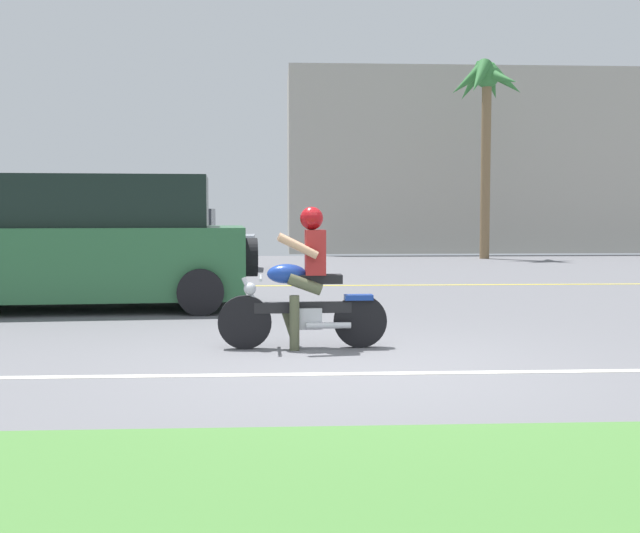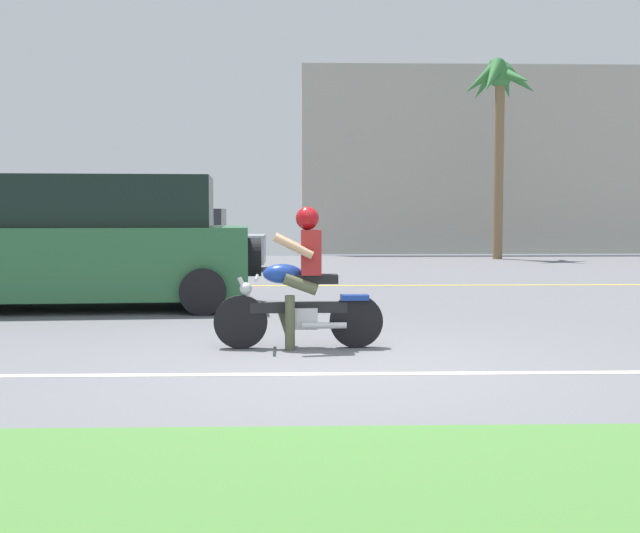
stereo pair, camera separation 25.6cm
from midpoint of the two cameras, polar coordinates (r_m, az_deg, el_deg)
ground at (r=10.24m, az=-0.36°, el=-4.08°), size 56.00×30.00×0.04m
lane_line_near at (r=6.96m, az=0.97°, el=-7.73°), size 50.40×0.12×0.01m
lane_line_far at (r=15.08m, az=-1.25°, el=-1.38°), size 50.40×0.12×0.01m
motorcyclist at (r=8.18m, az=-2.04°, el=-1.61°), size 1.75×0.57×1.47m
suv_nearby at (r=11.98m, az=-16.55°, el=1.53°), size 4.69×2.38×1.93m
parked_car_1 at (r=19.50m, az=-10.71°, el=1.80°), size 3.68×1.86×1.48m
palm_tree_0 at (r=24.40m, az=11.59°, el=11.93°), size 2.37×2.26×5.89m
motorcyclist_distant at (r=16.07m, az=-18.07°, el=0.78°), size 1.51×0.76×1.35m
building_far at (r=29.31m, az=12.99°, el=7.23°), size 15.61×4.00×6.24m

